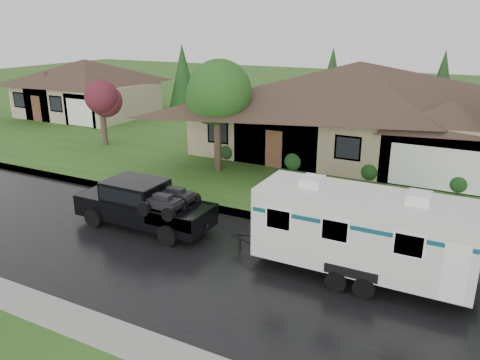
# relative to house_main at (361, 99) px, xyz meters

# --- Properties ---
(ground) EXTENTS (140.00, 140.00, 0.00)m
(ground) POSITION_rel_house_main_xyz_m (-2.29, -13.84, -3.59)
(ground) COLOR #29581B
(ground) RESTS_ON ground
(road) EXTENTS (140.00, 8.00, 0.01)m
(road) POSITION_rel_house_main_xyz_m (-2.29, -15.84, -3.59)
(road) COLOR black
(road) RESTS_ON ground
(curb) EXTENTS (140.00, 0.50, 0.15)m
(curb) POSITION_rel_house_main_xyz_m (-2.29, -11.59, -3.52)
(curb) COLOR gray
(curb) RESTS_ON ground
(lawn) EXTENTS (140.00, 26.00, 0.15)m
(lawn) POSITION_rel_house_main_xyz_m (-2.29, 1.16, -3.52)
(lawn) COLOR #29581B
(lawn) RESTS_ON ground
(house_main) EXTENTS (19.44, 10.80, 6.90)m
(house_main) POSITION_rel_house_main_xyz_m (0.00, 0.00, 0.00)
(house_main) COLOR #998868
(house_main) RESTS_ON lawn
(house_far) EXTENTS (10.80, 8.64, 5.80)m
(house_far) POSITION_rel_house_main_xyz_m (-24.07, 2.02, -0.62)
(house_far) COLOR tan
(house_far) RESTS_ON lawn
(tree_left_green) EXTENTS (3.58, 3.58, 5.92)m
(tree_left_green) POSITION_rel_house_main_xyz_m (-6.03, -6.75, 0.66)
(tree_left_green) COLOR #382B1E
(tree_left_green) RESTS_ON lawn
(tree_red) EXTENTS (2.62, 2.62, 4.33)m
(tree_red) POSITION_rel_house_main_xyz_m (-15.53, -5.32, -0.44)
(tree_red) COLOR #382B1E
(tree_red) RESTS_ON lawn
(shrub_row) EXTENTS (13.60, 1.00, 1.00)m
(shrub_row) POSITION_rel_house_main_xyz_m (-0.29, -4.54, -2.94)
(shrub_row) COLOR #143814
(shrub_row) RESTS_ON lawn
(pickup_truck) EXTENTS (5.75, 2.19, 1.92)m
(pickup_truck) POSITION_rel_house_main_xyz_m (-5.14, -14.44, -2.56)
(pickup_truck) COLOR black
(pickup_truck) RESTS_ON ground
(travel_trailer) EXTENTS (7.09, 2.49, 3.18)m
(travel_trailer) POSITION_rel_house_main_xyz_m (3.67, -14.44, -1.90)
(travel_trailer) COLOR silver
(travel_trailer) RESTS_ON ground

